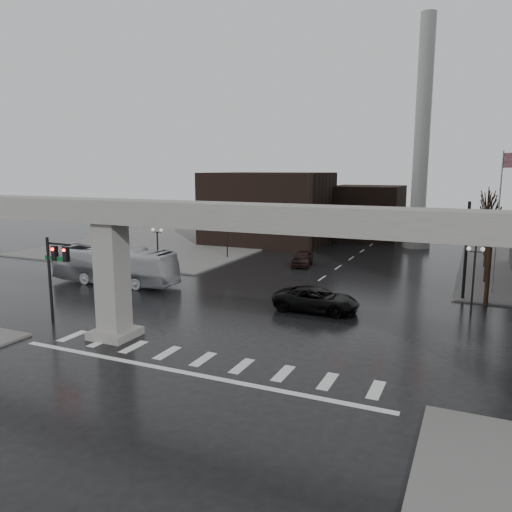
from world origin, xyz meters
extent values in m
plane|color=black|center=(0.00, 0.00, 0.00)|extent=(160.00, 160.00, 0.00)
cube|color=#605E5C|center=(-26.00, 36.00, 0.07)|extent=(28.00, 36.00, 0.15)
cube|color=gray|center=(0.00, 0.00, 8.00)|extent=(48.00, 2.20, 1.40)
cube|color=gray|center=(-7.00, 0.00, 3.65)|extent=(1.60, 1.60, 7.30)
cube|color=gray|center=(-7.00, 0.00, 0.25)|extent=(2.60, 2.60, 0.50)
cube|color=black|center=(-14.00, 42.00, 5.00)|extent=(16.00, 14.00, 10.00)
cube|color=black|center=(-2.00, 52.00, 4.00)|extent=(10.00, 10.00, 8.00)
cylinder|color=beige|center=(6.00, 46.00, 15.00)|extent=(2.00, 2.00, 30.00)
cylinder|color=gray|center=(6.00, 46.00, 0.60)|extent=(3.60, 3.60, 1.20)
cylinder|color=black|center=(12.80, 18.80, 4.00)|extent=(0.24, 0.24, 8.00)
cylinder|color=black|center=(6.80, 18.80, 7.20)|extent=(12.00, 0.18, 0.18)
cube|color=black|center=(9.80, 18.80, 6.55)|extent=(0.35, 0.30, 1.00)
cube|color=black|center=(6.30, 18.80, 6.55)|extent=(0.35, 0.30, 1.00)
cube|color=black|center=(2.80, 18.80, 6.55)|extent=(0.35, 0.30, 1.00)
sphere|color=#FF0C05|center=(9.80, 18.62, 6.85)|extent=(0.20, 0.20, 0.20)
cube|color=#0B4F23|center=(11.30, 18.80, 7.00)|extent=(1.80, 0.05, 0.35)
cube|color=#0B4F23|center=(4.80, 18.80, 7.00)|extent=(1.80, 0.05, 0.35)
cylinder|color=black|center=(-12.80, 0.50, 3.00)|extent=(0.20, 0.20, 6.00)
cylinder|color=black|center=(-11.80, 0.50, 5.60)|extent=(2.00, 0.14, 0.14)
cube|color=black|center=(-12.20, 0.50, 4.95)|extent=(0.35, 0.30, 1.00)
cube|color=black|center=(-11.20, 0.50, 4.95)|extent=(0.35, 0.30, 1.00)
cube|color=#0B4F23|center=(-12.30, 0.50, 4.60)|extent=(1.60, 0.05, 0.30)
cylinder|color=silver|center=(15.00, 22.00, 6.00)|extent=(0.12, 0.12, 12.00)
cylinder|color=black|center=(13.50, 14.00, 2.40)|extent=(0.14, 0.14, 4.80)
cube|color=black|center=(13.50, 14.00, 4.75)|extent=(0.90, 0.06, 0.06)
sphere|color=silver|center=(13.05, 14.00, 4.95)|extent=(0.32, 0.32, 0.32)
sphere|color=silver|center=(13.95, 14.00, 4.95)|extent=(0.32, 0.32, 0.32)
cylinder|color=black|center=(13.50, 28.00, 2.40)|extent=(0.14, 0.14, 4.80)
cube|color=black|center=(13.50, 28.00, 4.75)|extent=(0.90, 0.06, 0.06)
sphere|color=silver|center=(13.05, 28.00, 4.95)|extent=(0.32, 0.32, 0.32)
sphere|color=silver|center=(13.95, 28.00, 4.95)|extent=(0.32, 0.32, 0.32)
cylinder|color=black|center=(13.50, 42.00, 2.40)|extent=(0.14, 0.14, 4.80)
cube|color=black|center=(13.50, 42.00, 4.75)|extent=(0.90, 0.06, 0.06)
sphere|color=silver|center=(13.05, 42.00, 4.95)|extent=(0.32, 0.32, 0.32)
sphere|color=silver|center=(13.95, 42.00, 4.95)|extent=(0.32, 0.32, 0.32)
cylinder|color=black|center=(-13.50, 14.00, 2.40)|extent=(0.14, 0.14, 4.80)
cube|color=black|center=(-13.50, 14.00, 4.75)|extent=(0.90, 0.06, 0.06)
sphere|color=silver|center=(-13.95, 14.00, 4.95)|extent=(0.32, 0.32, 0.32)
sphere|color=silver|center=(-13.05, 14.00, 4.95)|extent=(0.32, 0.32, 0.32)
cylinder|color=black|center=(-13.50, 28.00, 2.40)|extent=(0.14, 0.14, 4.80)
cube|color=black|center=(-13.50, 28.00, 4.75)|extent=(0.90, 0.06, 0.06)
sphere|color=silver|center=(-13.95, 28.00, 4.95)|extent=(0.32, 0.32, 0.32)
sphere|color=silver|center=(-13.05, 28.00, 4.95)|extent=(0.32, 0.32, 0.32)
cylinder|color=black|center=(-13.50, 42.00, 2.40)|extent=(0.14, 0.14, 4.80)
cube|color=black|center=(-13.50, 42.00, 4.75)|extent=(0.90, 0.06, 0.06)
sphere|color=silver|center=(-13.95, 42.00, 4.95)|extent=(0.32, 0.32, 0.32)
sphere|color=silver|center=(-13.05, 42.00, 4.95)|extent=(0.32, 0.32, 0.32)
cylinder|color=black|center=(14.50, 18.00, 2.27)|extent=(0.34, 0.34, 4.55)
cylinder|color=black|center=(14.50, 18.00, 6.01)|extent=(0.12, 1.52, 2.98)
cylinder|color=black|center=(15.00, 18.25, 5.78)|extent=(0.83, 1.14, 2.51)
cylinder|color=black|center=(14.50, 26.00, 2.33)|extent=(0.34, 0.34, 4.66)
cylinder|color=black|center=(14.50, 26.00, 6.15)|extent=(0.12, 1.55, 3.05)
cylinder|color=black|center=(15.00, 26.25, 5.91)|extent=(0.85, 1.16, 2.57)
cylinder|color=black|center=(14.50, 34.00, 2.38)|extent=(0.34, 0.34, 4.76)
cylinder|color=black|center=(14.50, 34.00, 6.29)|extent=(0.12, 1.59, 3.11)
cylinder|color=black|center=(15.00, 34.25, 6.05)|extent=(0.86, 1.18, 2.62)
cylinder|color=black|center=(14.50, 42.00, 2.43)|extent=(0.34, 0.34, 4.87)
cylinder|color=black|center=(14.50, 42.00, 6.43)|extent=(0.12, 1.62, 3.18)
cylinder|color=black|center=(15.00, 42.25, 6.18)|extent=(0.88, 1.20, 2.68)
cylinder|color=black|center=(14.50, 50.00, 2.48)|extent=(0.34, 0.34, 4.97)
cylinder|color=black|center=(14.50, 50.00, 6.57)|extent=(0.12, 1.65, 3.25)
cylinder|color=black|center=(15.00, 50.25, 6.31)|extent=(0.89, 1.23, 2.74)
imported|color=black|center=(2.87, 10.87, 0.89)|extent=(6.44, 3.06, 1.77)
imported|color=#B8B9BE|center=(-16.84, 11.85, 1.73)|extent=(12.47, 3.22, 3.45)
imported|color=black|center=(-3.84, 27.32, 0.82)|extent=(2.67, 5.03, 1.63)
camera|label=1|loc=(13.54, -23.97, 10.52)|focal=35.00mm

